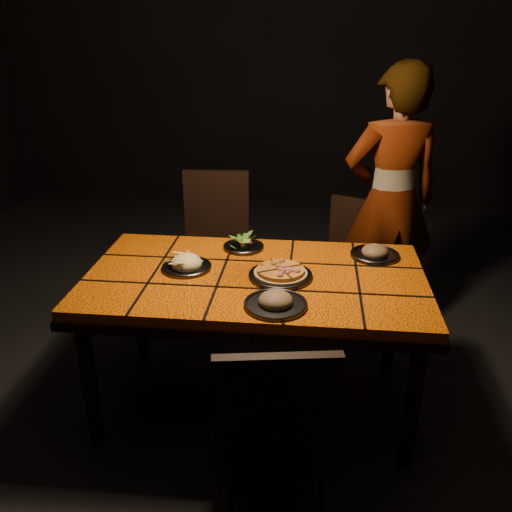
# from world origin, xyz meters

# --- Properties ---
(room_shell) EXTENTS (6.04, 7.04, 3.08)m
(room_shell) POSITION_xyz_m (0.00, 0.00, 1.50)
(room_shell) COLOR black
(room_shell) RESTS_ON ground
(dining_table) EXTENTS (1.62, 0.92, 0.75)m
(dining_table) POSITION_xyz_m (0.00, 0.00, 0.67)
(dining_table) COLOR orange
(dining_table) RESTS_ON ground
(chair_near) EXTENTS (0.47, 0.47, 0.91)m
(chair_near) POSITION_xyz_m (0.15, -0.81, 0.52)
(chair_near) COLOR black
(chair_near) RESTS_ON ground
(chair_far_left) EXTENTS (0.46, 0.46, 0.96)m
(chair_far_left) POSITION_xyz_m (-0.37, 0.99, 0.55)
(chair_far_left) COLOR black
(chair_far_left) RESTS_ON ground
(chair_far_right) EXTENTS (0.49, 0.49, 0.82)m
(chair_far_right) POSITION_xyz_m (0.52, 0.94, 0.47)
(chair_far_right) COLOR black
(chair_far_right) RESTS_ON ground
(diner) EXTENTS (0.68, 0.53, 1.66)m
(diner) POSITION_xyz_m (0.73, 0.96, 0.83)
(diner) COLOR brown
(diner) RESTS_ON ground
(plate_pizza) EXTENTS (0.34, 0.34, 0.04)m
(plate_pizza) POSITION_xyz_m (0.12, -0.02, 0.77)
(plate_pizza) COLOR #3C3C41
(plate_pizza) RESTS_ON dining_table
(plate_pasta) EXTENTS (0.24, 0.24, 0.08)m
(plate_pasta) POSITION_xyz_m (-0.34, 0.03, 0.77)
(plate_pasta) COLOR #3C3C41
(plate_pasta) RESTS_ON dining_table
(plate_salad) EXTENTS (0.21, 0.21, 0.07)m
(plate_salad) POSITION_xyz_m (-0.10, 0.31, 0.78)
(plate_salad) COLOR #3C3C41
(plate_salad) RESTS_ON dining_table
(plate_mushroom_a) EXTENTS (0.27, 0.27, 0.09)m
(plate_mushroom_a) POSITION_xyz_m (0.12, -0.30, 0.77)
(plate_mushroom_a) COLOR #3C3C41
(plate_mushroom_a) RESTS_ON dining_table
(plate_mushroom_b) EXTENTS (0.25, 0.25, 0.08)m
(plate_mushroom_b) POSITION_xyz_m (0.58, 0.28, 0.77)
(plate_mushroom_b) COLOR #3C3C41
(plate_mushroom_b) RESTS_ON dining_table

